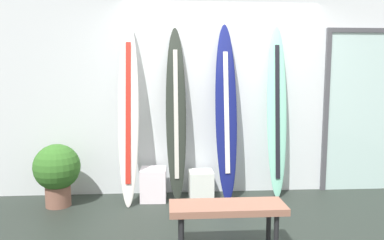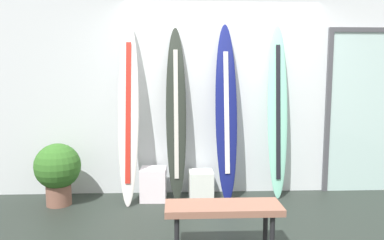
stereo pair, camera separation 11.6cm
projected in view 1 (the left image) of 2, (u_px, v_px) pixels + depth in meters
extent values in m
cube|color=#262D27|center=(237.00, 229.00, 3.86)|extent=(8.00, 8.00, 0.04)
cube|color=silver|center=(220.00, 88.00, 4.97)|extent=(7.20, 0.20, 2.80)
ellipsoid|color=silver|center=(128.00, 112.00, 4.52)|extent=(0.25, 0.55, 2.25)
cube|color=red|center=(128.00, 112.00, 4.49)|extent=(0.06, 0.38, 1.69)
ellipsoid|color=#252B24|center=(176.00, 114.00, 4.67)|extent=(0.27, 0.38, 2.17)
cube|color=beige|center=(176.00, 114.00, 4.64)|extent=(0.06, 0.25, 1.60)
ellipsoid|color=navy|center=(226.00, 112.00, 4.66)|extent=(0.28, 0.45, 2.22)
cube|color=silver|center=(227.00, 112.00, 4.62)|extent=(0.06, 0.27, 1.50)
ellipsoid|color=#81CEB2|center=(277.00, 112.00, 4.77)|extent=(0.27, 0.35, 2.21)
cube|color=black|center=(278.00, 112.00, 4.74)|extent=(0.06, 0.23, 1.70)
cube|color=white|center=(153.00, 184.00, 4.68)|extent=(0.33, 0.33, 0.41)
cube|color=silver|center=(201.00, 184.00, 4.76)|extent=(0.31, 0.31, 0.36)
cube|color=silver|center=(366.00, 113.00, 5.03)|extent=(1.06, 0.02, 2.13)
cube|color=#47474C|center=(326.00, 113.00, 4.99)|extent=(0.06, 0.06, 2.13)
cube|color=#47474C|center=(371.00, 30.00, 4.90)|extent=(1.18, 0.06, 0.06)
cylinder|color=brown|center=(58.00, 196.00, 4.48)|extent=(0.30, 0.30, 0.25)
sphere|color=#336925|center=(57.00, 167.00, 4.43)|extent=(0.55, 0.55, 0.55)
cube|color=#925F4C|center=(227.00, 207.00, 3.27)|extent=(1.02, 0.34, 0.06)
cylinder|color=black|center=(182.00, 239.00, 3.15)|extent=(0.04, 0.04, 0.39)
cylinder|color=black|center=(276.00, 236.00, 3.21)|extent=(0.04, 0.04, 0.39)
cylinder|color=black|center=(181.00, 227.00, 3.39)|extent=(0.04, 0.04, 0.39)
cylinder|color=black|center=(269.00, 225.00, 3.45)|extent=(0.04, 0.04, 0.39)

